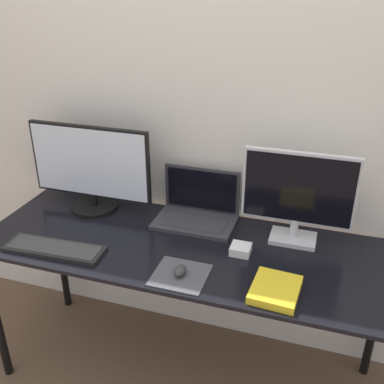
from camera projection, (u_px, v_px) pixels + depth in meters
wall_back at (212, 114)px, 2.09m from camera, size 7.00×0.05×2.50m
desk at (186, 261)px, 2.00m from camera, size 1.83×0.66×0.77m
monitor_left at (91, 169)px, 2.19m from camera, size 0.62×0.23×0.43m
monitor_right at (298, 195)px, 1.91m from camera, size 0.48×0.14×0.42m
laptop at (198, 209)px, 2.15m from camera, size 0.38×0.24×0.24m
keyboard at (54, 248)px, 1.93m from camera, size 0.44×0.16×0.02m
mousepad at (180, 275)px, 1.77m from camera, size 0.21×0.21×0.00m
mouse at (180, 271)px, 1.76m from camera, size 0.05×0.07×0.04m
book at (275, 290)px, 1.67m from camera, size 0.18×0.21×0.03m
power_brick at (241, 249)px, 1.90m from camera, size 0.08×0.08×0.04m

